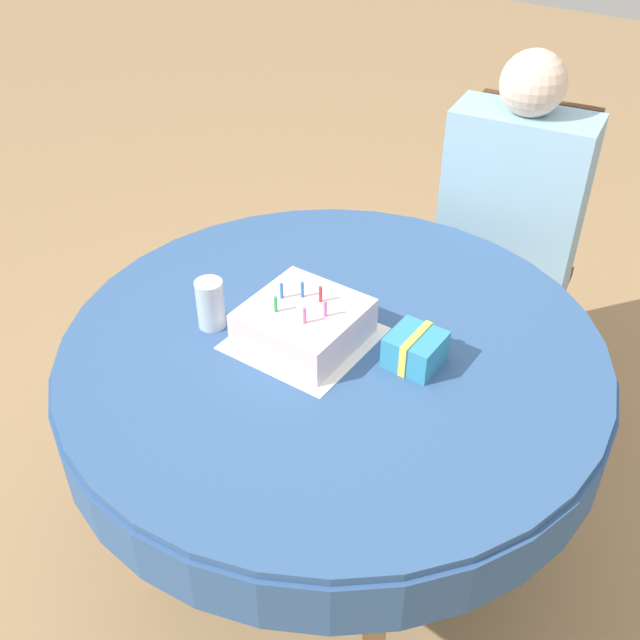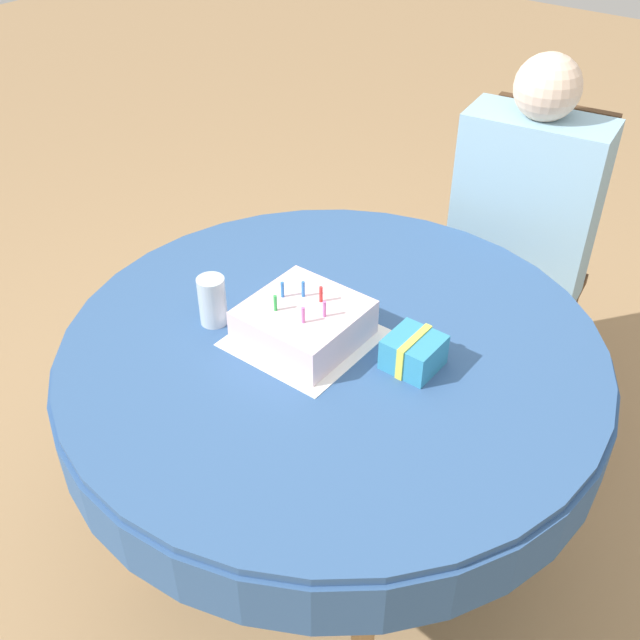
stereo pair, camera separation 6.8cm
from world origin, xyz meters
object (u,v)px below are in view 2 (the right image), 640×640
(drinking_glass, at_px, (212,301))
(chair, at_px, (522,257))
(person, at_px, (522,218))
(birthday_cake, at_px, (304,322))
(gift_box, at_px, (414,352))

(drinking_glass, bearing_deg, chair, 72.75)
(person, xyz_separation_m, birthday_cake, (-0.13, -0.88, 0.08))
(chair, height_order, birthday_cake, chair)
(gift_box, bearing_deg, drinking_glass, -161.79)
(person, relative_size, birthday_cake, 4.91)
(person, distance_m, gift_box, 0.82)
(drinking_glass, distance_m, gift_box, 0.49)
(birthday_cake, relative_size, gift_box, 2.08)
(person, relative_size, gift_box, 10.22)
(chair, xyz_separation_m, person, (0.01, -0.10, 0.19))
(person, height_order, birthday_cake, person)
(person, xyz_separation_m, gift_box, (0.12, -0.81, 0.07))
(chair, height_order, gift_box, chair)
(chair, relative_size, person, 0.83)
(person, distance_m, birthday_cake, 0.90)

